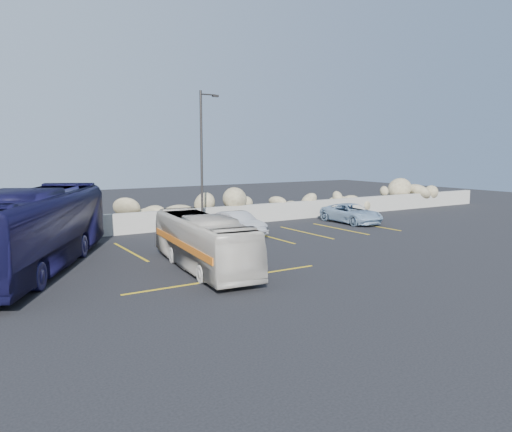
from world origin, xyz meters
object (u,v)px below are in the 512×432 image
car_d (352,213)px  tour_coach (33,229)px  car_a (196,227)px  car_b (238,223)px  vintage_bus (203,242)px  lamppost (202,159)px

car_d → tour_coach: bearing=-170.3°
car_d → car_a: bearing=-177.6°
car_b → vintage_bus: bearing=-134.9°
car_a → car_b: size_ratio=1.03×
lamppost → car_a: lamppost is taller
lamppost → vintage_bus: (-3.59, -7.38, -3.20)m
lamppost → car_d: 10.96m
lamppost → vintage_bus: 8.81m
lamppost → car_d: size_ratio=1.76×
tour_coach → car_b: 11.47m
lamppost → vintage_bus: bearing=-116.0°
tour_coach → car_d: tour_coach is taller
car_b → tour_coach: bearing=-170.3°
vintage_bus → tour_coach: size_ratio=0.67×
vintage_bus → car_a: size_ratio=1.93×
tour_coach → lamppost: bearing=50.8°
vintage_bus → car_a: vintage_bus is taller
lamppost → tour_coach: (-9.39, -3.99, -2.66)m
vintage_bus → car_d: size_ratio=1.74×
lamppost → tour_coach: 10.55m
car_a → car_d: (11.34, 0.27, -0.06)m
car_a → tour_coach: bearing=-161.3°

